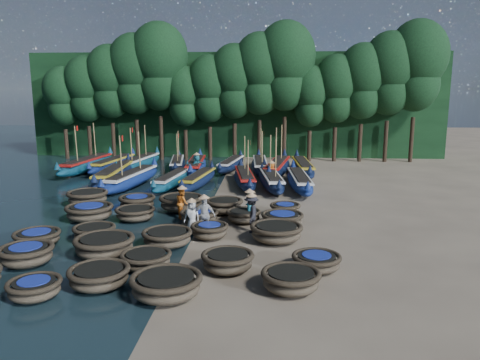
# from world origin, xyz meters

# --- Properties ---
(ground) EXTENTS (120.00, 120.00, 0.00)m
(ground) POSITION_xyz_m (0.00, 0.00, 0.00)
(ground) COLOR gray
(ground) RESTS_ON ground
(foliage_wall) EXTENTS (40.00, 3.00, 10.00)m
(foliage_wall) POSITION_xyz_m (0.00, 23.50, 5.00)
(foliage_wall) COLOR black
(foliage_wall) RESTS_ON ground
(coracle_1) EXTENTS (1.73, 1.73, 0.63)m
(coracle_1) POSITION_xyz_m (-3.98, -9.79, 0.37)
(coracle_1) COLOR brown
(coracle_1) RESTS_ON ground
(coracle_2) EXTENTS (2.51, 2.51, 0.72)m
(coracle_2) POSITION_xyz_m (-2.24, -8.83, 0.41)
(coracle_2) COLOR brown
(coracle_2) RESTS_ON ground
(coracle_3) EXTENTS (2.68, 2.68, 0.77)m
(coracle_3) POSITION_xyz_m (0.18, -9.44, 0.44)
(coracle_3) COLOR brown
(coracle_3) RESTS_ON ground
(coracle_4) EXTENTS (2.40, 2.40, 0.73)m
(coracle_4) POSITION_xyz_m (4.16, -8.73, 0.42)
(coracle_4) COLOR brown
(coracle_4) RESTS_ON ground
(coracle_5) EXTENTS (2.33, 2.33, 0.77)m
(coracle_5) POSITION_xyz_m (-5.70, -7.03, 0.45)
(coracle_5) COLOR brown
(coracle_5) RESTS_ON ground
(coracle_6) EXTENTS (2.91, 2.91, 0.84)m
(coracle_6) POSITION_xyz_m (-3.08, -5.94, 0.48)
(coracle_6) COLOR brown
(coracle_6) RESTS_ON ground
(coracle_7) EXTENTS (2.18, 2.18, 0.64)m
(coracle_7) POSITION_xyz_m (-1.11, -7.05, 0.36)
(coracle_7) COLOR brown
(coracle_7) RESTS_ON ground
(coracle_8) EXTENTS (2.39, 2.39, 0.73)m
(coracle_8) POSITION_xyz_m (1.93, -7.14, 0.42)
(coracle_8) COLOR brown
(coracle_8) RESTS_ON ground
(coracle_9) EXTENTS (2.17, 2.17, 0.64)m
(coracle_9) POSITION_xyz_m (5.17, -6.87, 0.37)
(coracle_9) COLOR brown
(coracle_9) RESTS_ON ground
(coracle_10) EXTENTS (2.27, 2.27, 0.65)m
(coracle_10) POSITION_xyz_m (-6.41, -4.83, 0.37)
(coracle_10) COLOR brown
(coracle_10) RESTS_ON ground
(coracle_11) EXTENTS (2.12, 2.12, 0.70)m
(coracle_11) POSITION_xyz_m (-4.22, -4.02, 0.40)
(coracle_11) COLOR brown
(coracle_11) RESTS_ON ground
(coracle_12) EXTENTS (2.62, 2.62, 0.71)m
(coracle_12) POSITION_xyz_m (-0.88, -4.51, 0.40)
(coracle_12) COLOR brown
(coracle_12) RESTS_ON ground
(coracle_13) EXTENTS (1.92, 1.92, 0.67)m
(coracle_13) POSITION_xyz_m (0.78, -3.37, 0.39)
(coracle_13) COLOR brown
(coracle_13) RESTS_ON ground
(coracle_14) EXTENTS (2.71, 2.71, 0.78)m
(coracle_14) POSITION_xyz_m (3.74, -3.61, 0.44)
(coracle_14) COLOR brown
(coracle_14) RESTS_ON ground
(coracle_15) EXTENTS (2.56, 2.56, 0.80)m
(coracle_15) POSITION_xyz_m (-5.68, -0.86, 0.46)
(coracle_15) COLOR brown
(coracle_15) RESTS_ON ground
(coracle_16) EXTENTS (2.19, 2.19, 0.68)m
(coracle_16) POSITION_xyz_m (-3.36, -0.73, 0.39)
(coracle_16) COLOR brown
(coracle_16) RESTS_ON ground
(coracle_17) EXTENTS (1.93, 1.93, 0.67)m
(coracle_17) POSITION_xyz_m (-0.03, -1.06, 0.39)
(coracle_17) COLOR brown
(coracle_17) RESTS_ON ground
(coracle_18) EXTENTS (1.96, 1.96, 0.65)m
(coracle_18) POSITION_xyz_m (2.14, -0.73, 0.37)
(coracle_18) COLOR brown
(coracle_18) RESTS_ON ground
(coracle_19) EXTENTS (2.16, 2.16, 0.68)m
(coracle_19) POSITION_xyz_m (4.05, -1.30, 0.39)
(coracle_19) COLOR brown
(coracle_19) RESTS_ON ground
(coracle_20) EXTENTS (2.52, 2.52, 0.84)m
(coracle_20) POSITION_xyz_m (-6.97, 2.19, 0.48)
(coracle_20) COLOR brown
(coracle_20) RESTS_ON ground
(coracle_21) EXTENTS (2.43, 2.43, 0.80)m
(coracle_21) POSITION_xyz_m (-3.84, 1.31, 0.47)
(coracle_21) COLOR brown
(coracle_21) RESTS_ON ground
(coracle_22) EXTENTS (2.45, 2.45, 0.85)m
(coracle_22) POSITION_xyz_m (-1.38, 1.31, 0.48)
(coracle_22) COLOR brown
(coracle_22) RESTS_ON ground
(coracle_23) EXTENTS (2.45, 2.45, 0.81)m
(coracle_23) POSITION_xyz_m (1.02, 0.88, 0.46)
(coracle_23) COLOR brown
(coracle_23) RESTS_ON ground
(coracle_24) EXTENTS (1.63, 1.63, 0.65)m
(coracle_24) POSITION_xyz_m (4.25, 0.69, 0.38)
(coracle_24) COLOR brown
(coracle_24) RESTS_ON ground
(long_boat_2) EXTENTS (2.06, 9.08, 1.60)m
(long_boat_2) POSITION_xyz_m (-7.61, 8.64, 0.61)
(long_boat_2) COLOR #0E1636
(long_boat_2) RESTS_ON ground
(long_boat_3) EXTENTS (2.71, 8.57, 3.68)m
(long_boat_3) POSITION_xyz_m (-5.96, 7.34, 0.58)
(long_boat_3) COLOR navy
(long_boat_3) RESTS_ON ground
(long_boat_4) EXTENTS (2.18, 7.39, 1.31)m
(long_boat_4) POSITION_xyz_m (-3.19, 7.58, 0.50)
(long_boat_4) COLOR #104A5E
(long_boat_4) RESTS_ON ground
(long_boat_5) EXTENTS (2.30, 7.29, 1.30)m
(long_boat_5) POSITION_xyz_m (-1.44, 7.86, 0.49)
(long_boat_5) COLOR #0E1636
(long_boat_5) RESTS_ON ground
(long_boat_6) EXTENTS (2.42, 7.76, 3.32)m
(long_boat_6) POSITION_xyz_m (1.69, 8.36, 0.53)
(long_boat_6) COLOR #0E1636
(long_boat_6) RESTS_ON ground
(long_boat_7) EXTENTS (2.42, 8.09, 3.46)m
(long_boat_7) POSITION_xyz_m (3.50, 7.79, 0.55)
(long_boat_7) COLOR #0E1636
(long_boat_7) RESTS_ON ground
(long_boat_8) EXTENTS (1.93, 8.10, 1.43)m
(long_boat_8) POSITION_xyz_m (5.39, 7.48, 0.54)
(long_boat_8) COLOR navy
(long_boat_8) RESTS_ON ground
(long_boat_9) EXTENTS (2.51, 8.98, 3.84)m
(long_boat_9) POSITION_xyz_m (-11.27, 12.96, 0.61)
(long_boat_9) COLOR #104A5E
(long_boat_9) RESTS_ON ground
(long_boat_10) EXTENTS (2.45, 8.20, 1.45)m
(long_boat_10) POSITION_xyz_m (-9.36, 13.69, 0.55)
(long_boat_10) COLOR navy
(long_boat_10) RESTS_ON ground
(long_boat_11) EXTENTS (2.64, 8.37, 3.59)m
(long_boat_11) POSITION_xyz_m (-7.39, 14.28, 0.57)
(long_boat_11) COLOR #104A5E
(long_boat_11) RESTS_ON ground
(long_boat_12) EXTENTS (2.35, 7.24, 3.11)m
(long_boat_12) POSITION_xyz_m (-4.24, 14.50, 0.49)
(long_boat_12) COLOR #0E1636
(long_boat_12) RESTS_ON ground
(long_boat_13) EXTENTS (2.01, 8.47, 1.49)m
(long_boat_13) POSITION_xyz_m (-2.45, 13.03, 0.57)
(long_boat_13) COLOR navy
(long_boat_13) RESTS_ON ground
(long_boat_14) EXTENTS (2.42, 7.30, 1.30)m
(long_boat_14) POSITION_xyz_m (0.22, 14.53, 0.49)
(long_boat_14) COLOR #0E1636
(long_boat_14) RESTS_ON ground
(long_boat_15) EXTENTS (1.85, 8.01, 3.41)m
(long_boat_15) POSITION_xyz_m (2.62, 13.90, 0.54)
(long_boat_15) COLOR #0E1636
(long_boat_15) RESTS_ON ground
(long_boat_16) EXTENTS (2.90, 8.88, 3.82)m
(long_boat_16) POSITION_xyz_m (3.99, 12.43, 0.61)
(long_boat_16) COLOR #0E1636
(long_boat_16) RESTS_ON ground
(long_boat_17) EXTENTS (1.97, 8.35, 1.47)m
(long_boat_17) POSITION_xyz_m (5.96, 13.02, 0.56)
(long_boat_17) COLOR #0E1636
(long_boat_17) RESTS_ON ground
(fisherman_0) EXTENTS (0.87, 0.69, 1.77)m
(fisherman_0) POSITION_xyz_m (-0.14, -2.58, 0.85)
(fisherman_0) COLOR beige
(fisherman_0) RESTS_ON ground
(fisherman_1) EXTENTS (0.52, 0.61, 1.82)m
(fisherman_1) POSITION_xyz_m (2.43, -0.62, 0.92)
(fisherman_1) COLOR #1A6071
(fisherman_1) RESTS_ON ground
(fisherman_2) EXTENTS (0.88, 0.98, 1.84)m
(fisherman_2) POSITION_xyz_m (-1.04, -0.15, 0.87)
(fisherman_2) COLOR orange
(fisherman_2) RESTS_ON ground
(fisherman_3) EXTENTS (0.70, 1.18, 2.00)m
(fisherman_3) POSITION_xyz_m (2.60, -2.30, 0.93)
(fisherman_3) COLOR black
(fisherman_3) RESTS_ON ground
(fisherman_4) EXTENTS (1.08, 0.53, 1.98)m
(fisherman_4) POSITION_xyz_m (0.45, -2.71, 0.95)
(fisherman_4) COLOR beige
(fisherman_4) RESTS_ON ground
(fisherman_5) EXTENTS (1.01, 1.73, 1.97)m
(fisherman_5) POSITION_xyz_m (-2.11, 11.36, 0.92)
(fisherman_5) COLOR #1A6071
(fisherman_5) RESTS_ON ground
(fisherman_6) EXTENTS (0.52, 0.77, 1.72)m
(fisherman_6) POSITION_xyz_m (3.53, 9.34, 0.83)
(fisherman_6) COLOR orange
(fisherman_6) RESTS_ON ground
(tree_0) EXTENTS (3.68, 3.68, 8.68)m
(tree_0) POSITION_xyz_m (-16.00, 20.00, 5.97)
(tree_0) COLOR black
(tree_0) RESTS_ON ground
(tree_1) EXTENTS (4.09, 4.09, 9.65)m
(tree_1) POSITION_xyz_m (-13.70, 20.00, 6.65)
(tree_1) COLOR black
(tree_1) RESTS_ON ground
(tree_2) EXTENTS (4.51, 4.51, 10.63)m
(tree_2) POSITION_xyz_m (-11.40, 20.00, 7.32)
(tree_2) COLOR black
(tree_2) RESTS_ON ground
(tree_3) EXTENTS (4.92, 4.92, 11.60)m
(tree_3) POSITION_xyz_m (-9.10, 20.00, 8.00)
(tree_3) COLOR black
(tree_3) RESTS_ON ground
(tree_4) EXTENTS (5.34, 5.34, 12.58)m
(tree_4) POSITION_xyz_m (-6.80, 20.00, 8.67)
(tree_4) COLOR black
(tree_4) RESTS_ON ground
(tree_5) EXTENTS (3.68, 3.68, 8.68)m
(tree_5) POSITION_xyz_m (-4.50, 20.00, 5.97)
(tree_5) COLOR black
(tree_5) RESTS_ON ground
(tree_6) EXTENTS (4.09, 4.09, 9.65)m
(tree_6) POSITION_xyz_m (-2.20, 20.00, 6.65)
(tree_6) COLOR black
(tree_6) RESTS_ON ground
(tree_7) EXTENTS (4.51, 4.51, 10.63)m
(tree_7) POSITION_xyz_m (0.10, 20.00, 7.32)
(tree_7) COLOR black
(tree_7) RESTS_ON ground
(tree_8) EXTENTS (4.92, 4.92, 11.60)m
(tree_8) POSITION_xyz_m (2.40, 20.00, 8.00)
(tree_8) COLOR black
(tree_8) RESTS_ON ground
(tree_9) EXTENTS (5.34, 5.34, 12.58)m
(tree_9) POSITION_xyz_m (4.70, 20.00, 8.67)
(tree_9) COLOR black
(tree_9) RESTS_ON ground
(tree_10) EXTENTS (3.68, 3.68, 8.68)m
(tree_10) POSITION_xyz_m (7.00, 20.00, 5.97)
(tree_10) COLOR black
(tree_10) RESTS_ON ground
(tree_11) EXTENTS (4.09, 4.09, 9.65)m
(tree_11) POSITION_xyz_m (9.30, 20.00, 6.65)
(tree_11) COLOR black
(tree_11) RESTS_ON ground
(tree_12) EXTENTS (4.51, 4.51, 10.63)m
(tree_12) POSITION_xyz_m (11.60, 20.00, 7.32)
(tree_12) COLOR black
(tree_12) RESTS_ON ground
(tree_13) EXTENTS (4.92, 4.92, 11.60)m
(tree_13) POSITION_xyz_m (13.90, 20.00, 8.00)
(tree_13) COLOR black
(tree_13) RESTS_ON ground
(tree_14) EXTENTS (5.34, 5.34, 12.58)m
(tree_14) POSITION_xyz_m (16.20, 20.00, 8.67)
(tree_14) COLOR black
(tree_14) RESTS_ON ground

